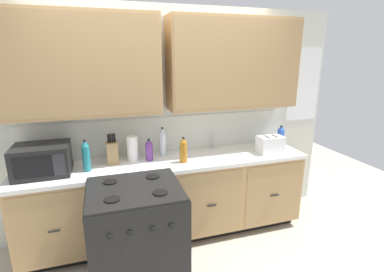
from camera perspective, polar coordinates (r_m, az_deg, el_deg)
The scene contains 14 objects.
ground_plane at distance 3.24m, azimuth -2.98°, elevation -21.73°, with size 8.00×8.00×0.00m, color #B2A893.
wall_unit at distance 3.07m, azimuth -5.75°, elevation 9.66°, with size 4.18×0.40×2.47m.
counter_run at distance 3.23m, azimuth -4.43°, elevation -12.05°, with size 3.01×0.64×0.90m.
stove_range at distance 2.64m, azimuth -10.76°, elevation -19.18°, with size 0.76×0.68×0.95m.
microwave at distance 2.98m, azimuth -27.48°, elevation -4.21°, with size 0.48×0.37×0.28m.
toaster at distance 3.36m, azimuth 15.19°, elevation -1.64°, with size 0.28×0.18×0.19m.
knife_block at distance 3.04m, azimuth -15.44°, elevation -3.07°, with size 0.11×0.14×0.31m.
sink_faucet at distance 3.38m, azimuth 4.37°, elevation -0.91°, with size 0.02×0.02×0.20m, color #B2B5BA.
paper_towel_roll at distance 3.07m, azimuth -11.67°, elevation -2.37°, with size 0.12×0.12×0.26m, color white.
bottle_violet at distance 3.04m, azimuth -8.47°, elevation -2.73°, with size 0.08×0.08×0.23m.
bottle_clear at distance 3.14m, azimuth -5.81°, elevation -1.19°, with size 0.07×0.07×0.32m.
bottle_amber at distance 2.95m, azimuth -1.70°, elevation -2.80°, with size 0.08×0.08×0.27m.
bottle_blue at distance 3.61m, azimuth 17.09°, elevation -0.08°, with size 0.08×0.08×0.26m.
bottle_teal at distance 2.89m, azimuth -20.18°, elevation -3.73°, with size 0.07×0.07×0.31m.
Camera 1 is at (-0.62, -2.49, 1.97)m, focal length 27.01 mm.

